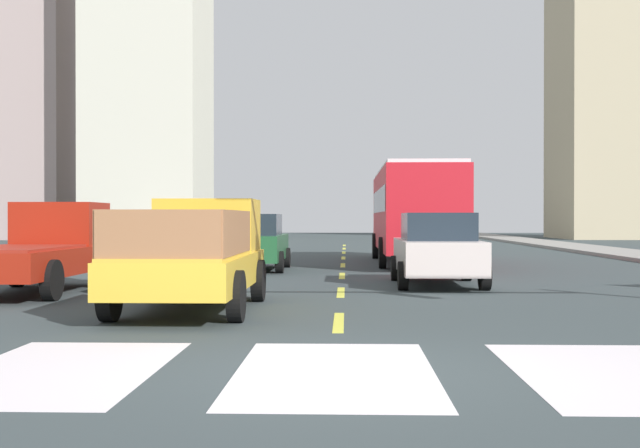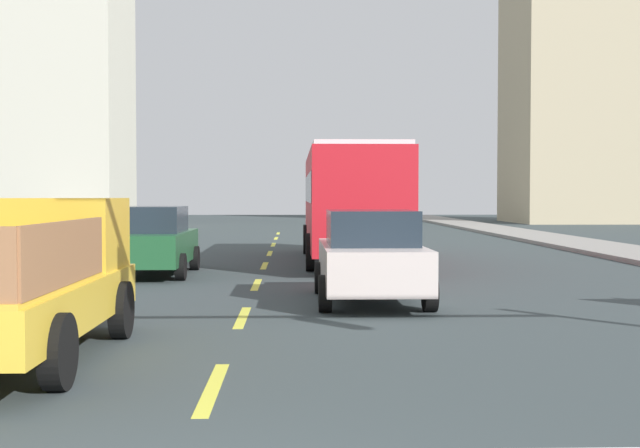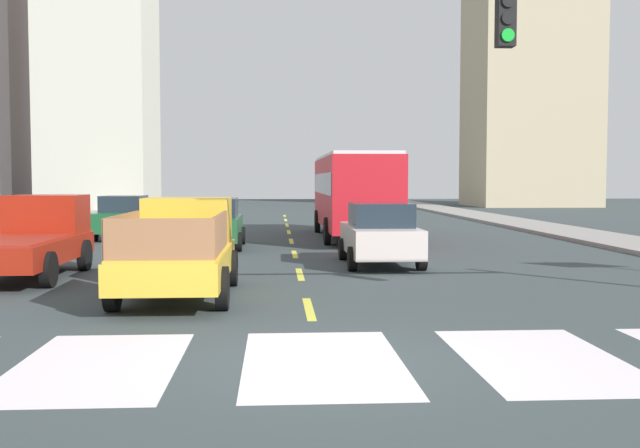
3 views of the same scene
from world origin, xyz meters
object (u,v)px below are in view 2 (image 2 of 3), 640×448
(sedan_near_left, at_px, (371,256))
(sedan_near_right, at_px, (152,241))
(city_bus, at_px, (350,197))
(pickup_stakebed, at_px, (24,280))
(sedan_mid, at_px, (47,233))

(sedan_near_left, bearing_deg, sedan_near_right, 133.52)
(city_bus, bearing_deg, sedan_near_right, -144.45)
(city_bus, bearing_deg, pickup_stakebed, -111.07)
(sedan_near_left, bearing_deg, city_bus, 89.40)
(sedan_mid, bearing_deg, sedan_near_left, -47.78)
(pickup_stakebed, relative_size, city_bus, 0.48)
(sedan_near_left, distance_m, sedan_mid, 13.27)
(sedan_near_left, height_order, sedan_mid, same)
(pickup_stakebed, height_order, sedan_near_right, pickup_stakebed)
(sedan_near_left, bearing_deg, pickup_stakebed, -133.31)
(pickup_stakebed, xyz_separation_m, sedan_mid, (-4.07, 14.81, -0.08))
(sedan_near_right, bearing_deg, pickup_stakebed, -87.82)
(sedan_near_right, relative_size, sedan_near_left, 1.00)
(pickup_stakebed, relative_size, sedan_mid, 1.18)
(city_bus, xyz_separation_m, sedan_near_left, (-0.24, -9.38, -1.09))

